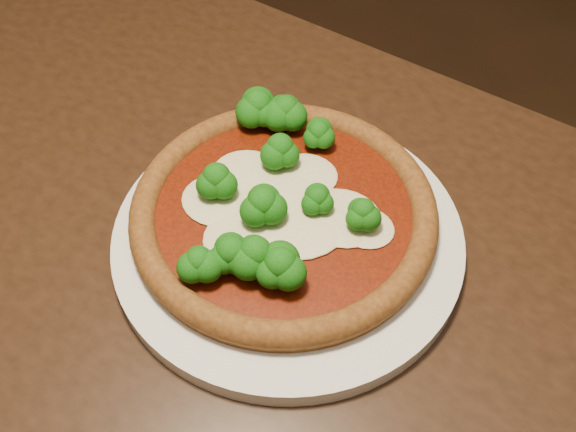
% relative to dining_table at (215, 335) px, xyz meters
% --- Properties ---
extents(dining_table, '(1.17, 0.93, 0.75)m').
position_rel_dining_table_xyz_m(dining_table, '(0.00, 0.00, 0.00)').
color(dining_table, black).
rests_on(dining_table, floor).
extents(plate, '(0.33, 0.33, 0.02)m').
position_rel_dining_table_xyz_m(plate, '(0.05, 0.07, 0.12)').
color(plate, silver).
rests_on(plate, dining_table).
extents(pizza, '(0.29, 0.29, 0.06)m').
position_rel_dining_table_xyz_m(pizza, '(0.04, 0.09, 0.14)').
color(pizza, brown).
rests_on(pizza, plate).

